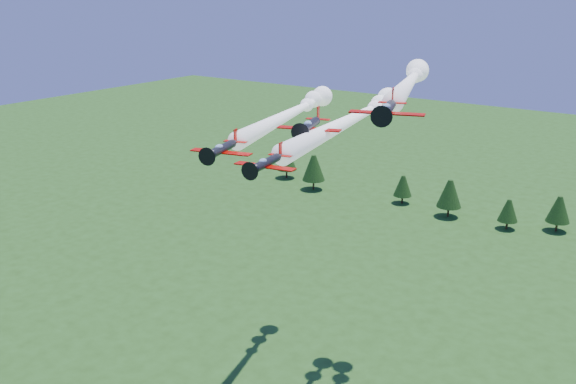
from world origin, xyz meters
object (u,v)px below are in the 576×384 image
Objects in this scene: plane_lead at (356,117)px; plane_left at (293,112)px; plane_right at (411,81)px; plane_slot at (310,125)px.

plane_lead reaches higher than plane_left.
plane_right is 4.44× the size of plane_slot.
plane_lead is 9.62m from plane_right.
plane_right is at bearing -11.02° from plane_left.
plane_left is at bearing 112.31° from plane_slot.
plane_slot is (-5.02, -18.94, -3.94)m from plane_right.
plane_lead is 15.16m from plane_left.
plane_lead is 1.20× the size of plane_right.
plane_slot is at bearing -123.36° from plane_right.
plane_lead is at bearing 74.57° from plane_slot.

